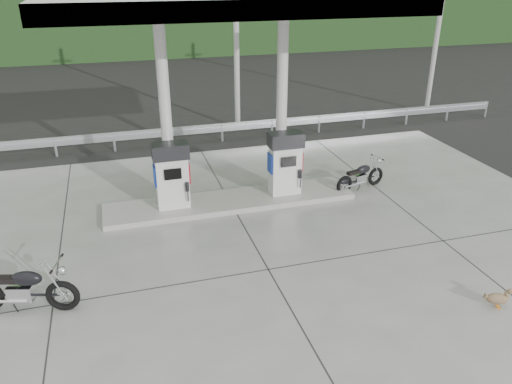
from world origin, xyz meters
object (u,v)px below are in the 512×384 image
object	(u,v)px
gas_pump_left	(172,176)
gas_pump_right	(285,163)
motorcycle_right	(361,177)
duck	(497,299)
motorcycle_left	(24,289)

from	to	relation	value
gas_pump_left	gas_pump_right	xyz separation A→B (m)	(3.20, 0.00, 0.00)
gas_pump_right	motorcycle_right	bearing A→B (deg)	-2.14
gas_pump_right	duck	xyz separation A→B (m)	(2.31, -6.03, -0.86)
gas_pump_right	duck	bearing A→B (deg)	-69.01
motorcycle_left	gas_pump_right	bearing A→B (deg)	44.28
duck	gas_pump_right	bearing A→B (deg)	133.09
motorcycle_left	duck	xyz separation A→B (m)	(8.87, -2.51, -0.28)
motorcycle_left	duck	size ratio (longest dim) A/B	3.79
gas_pump_left	gas_pump_right	distance (m)	3.20
gas_pump_right	gas_pump_left	bearing A→B (deg)	180.00
gas_pump_left	motorcycle_left	distance (m)	4.90
gas_pump_right	motorcycle_right	xyz separation A→B (m)	(2.38, -0.09, -0.65)
motorcycle_left	duck	bearing A→B (deg)	0.27
gas_pump_left	duck	xyz separation A→B (m)	(5.51, -6.03, -0.86)
gas_pump_right	duck	world-z (taller)	gas_pump_right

